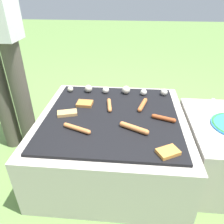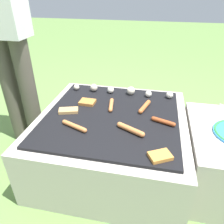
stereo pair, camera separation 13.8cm
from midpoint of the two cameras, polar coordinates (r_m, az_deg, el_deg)
name	(u,v)px [view 2 (the right image)]	position (r m, az deg, el deg)	size (l,w,h in m)	color
ground_plane	(112,162)	(1.63, 2.47, -12.95)	(14.00, 14.00, 0.00)	#608442
grill	(112,140)	(1.50, 2.64, -7.43)	(0.94, 0.94, 0.40)	#B2AA9E
person_standing	(1,13)	(1.61, -24.67, 22.46)	(0.29, 0.22, 1.69)	#4C473D
sausage_back_right	(74,126)	(1.26, -6.78, -3.75)	(0.17, 0.09, 0.03)	#C6753D
sausage_back_left	(130,129)	(1.23, 8.05, -4.61)	(0.17, 0.10, 0.03)	#C6753D
sausage_front_center	(111,105)	(1.47, 2.45, 1.80)	(0.05, 0.17, 0.03)	#C6753D
sausage_front_left	(163,121)	(1.35, 16.10, -2.48)	(0.14, 0.07, 0.03)	#93421E
sausage_back_center	(145,107)	(1.47, 11.18, 1.33)	(0.07, 0.17, 0.03)	#B7602D
bread_slice_center	(160,156)	(1.10, 16.05, -11.12)	(0.13, 0.11, 0.02)	#D18438
bread_slice_right	(87,102)	(1.52, -3.87, 2.53)	(0.11, 0.09, 0.02)	#B27033
bread_slice_left	(69,110)	(1.43, -8.62, 0.31)	(0.14, 0.10, 0.02)	tan
mushroom_row	(121,90)	(1.65, 4.87, 5.57)	(0.76, 0.07, 0.06)	beige
fork_utensil	(218,110)	(1.62, 28.18, 0.36)	(0.10, 0.20, 0.01)	silver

